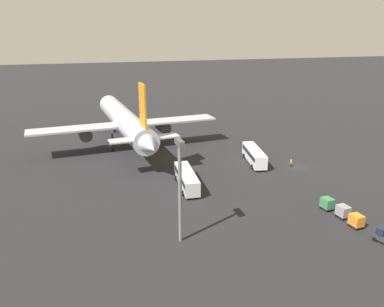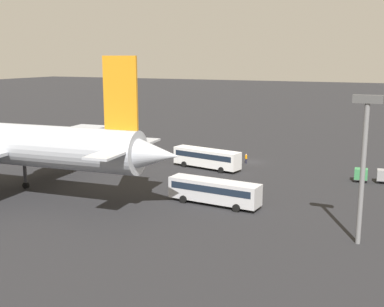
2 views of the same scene
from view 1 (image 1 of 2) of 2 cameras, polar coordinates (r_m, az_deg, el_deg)
name	(u,v)px [view 1 (image 1 of 2)]	position (r m, az deg, el deg)	size (l,w,h in m)	color
ground_plane	(298,167)	(85.88, 15.81, -2.00)	(600.00, 600.00, 0.00)	#232326
airplane	(125,121)	(95.96, -10.24, 4.94)	(54.37, 46.74, 18.84)	#B2B7C1
shuttle_bus_near	(254,155)	(85.71, 9.46, -0.17)	(12.47, 4.99, 3.32)	white
shuttle_bus_far	(187,178)	(71.62, -0.84, -3.72)	(12.38, 3.86, 3.19)	silver
baggage_tug	(382,236)	(60.76, 27.03, -11.13)	(2.68, 2.25, 2.10)	#333338
worker_person	(291,163)	(85.20, 14.86, -1.45)	(0.38, 0.38, 1.74)	#1E1E2D
cargo_cart_orange	(356,220)	(63.07, 23.77, -9.30)	(2.13, 1.84, 2.06)	#38383D
cargo_cart_grey	(343,211)	(65.27, 22.03, -8.12)	(2.13, 1.84, 2.06)	#38383D
cargo_cart_green	(327,203)	(67.12, 19.92, -7.12)	(2.13, 1.84, 2.06)	#38383D
light_pole	(180,180)	(50.91, -1.86, -3.98)	(2.80, 0.70, 15.10)	slate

